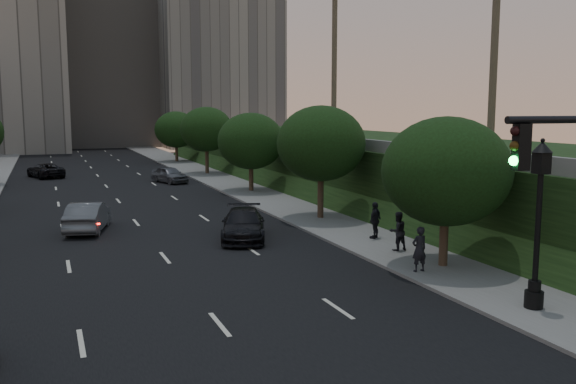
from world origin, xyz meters
name	(u,v)px	position (x,y,z in m)	size (l,w,h in m)	color
road_surface	(122,205)	(0.00, 30.00, 0.01)	(16.00, 140.00, 0.02)	black
sidewalk_right	(263,196)	(10.25, 30.00, 0.07)	(4.50, 140.00, 0.15)	slate
embankment	(414,167)	(22.00, 28.00, 2.00)	(18.00, 90.00, 4.00)	black
parapet_wall	(315,139)	(13.50, 28.00, 4.35)	(0.35, 90.00, 0.70)	slate
office_block_mid	(105,72)	(6.00, 102.00, 13.00)	(22.00, 18.00, 26.00)	gray
office_block_right	(212,44)	(24.00, 96.00, 18.00)	(20.00, 22.00, 36.00)	gray
tree_right_a	(446,171)	(10.30, 8.00, 4.02)	(5.20, 5.20, 6.24)	#38281C
tree_right_b	(321,144)	(10.30, 20.00, 4.52)	(5.20, 5.20, 6.74)	#38281C
tree_right_c	(251,141)	(10.30, 33.00, 4.02)	(5.20, 5.20, 6.24)	#38281C
tree_right_d	(206,129)	(10.30, 47.00, 4.52)	(5.20, 5.20, 6.74)	#38281C
tree_right_e	(176,130)	(10.30, 62.00, 4.02)	(5.20, 5.20, 6.24)	#38281C
street_lamp	(538,232)	(9.75, 2.40, 2.63)	(0.64, 0.64, 5.62)	black
sedan_mid_left	(88,217)	(-2.72, 21.52, 0.80)	(1.69, 4.85, 1.60)	#54575B
sedan_far_left	(45,170)	(-4.75, 50.03, 0.70)	(2.31, 5.00, 1.39)	black
sedan_near_right	(243,224)	(4.42, 16.52, 0.75)	(2.11, 5.18, 1.50)	black
sedan_far_right	(169,175)	(5.48, 41.50, 0.73)	(1.73, 4.31, 1.47)	#55575D
pedestrian_a	(419,249)	(8.82, 7.54, 1.05)	(0.66, 0.43, 1.81)	black
pedestrian_b	(398,231)	(9.98, 10.99, 1.04)	(0.86, 0.67, 1.77)	black
pedestrian_c	(375,220)	(10.34, 13.64, 1.06)	(1.07, 0.45, 1.83)	black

